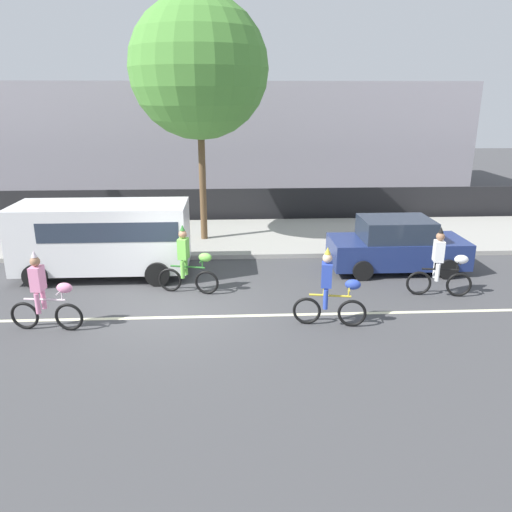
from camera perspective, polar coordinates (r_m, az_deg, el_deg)
name	(u,v)px	position (r m, az deg, el deg)	size (l,w,h in m)	color
ground_plane	(175,309)	(12.90, -9.22, -6.01)	(80.00, 80.00, 0.00)	#424244
road_centre_line	(173,317)	(12.44, -9.46, -6.92)	(36.00, 0.14, 0.01)	beige
sidewalk_curb	(193,237)	(18.99, -7.24, 2.11)	(60.00, 5.00, 0.15)	#9E9B93
fence_line	(197,205)	(21.65, -6.78, 5.78)	(40.00, 0.08, 1.40)	black
building_backdrop	(208,137)	(29.85, -5.53, 13.44)	(28.00, 8.00, 5.88)	#99939E
parade_cyclist_pink	(45,296)	(12.31, -23.01, -4.22)	(1.72, 0.51, 1.92)	black
parade_cyclist_lime	(188,264)	(13.60, -7.78, -0.87)	(1.69, 0.58, 1.92)	black
parade_cyclist_cobalt	(331,292)	(11.68, 8.55, -4.08)	(1.70, 0.54, 1.92)	black
parade_cyclist_zebra	(441,266)	(14.17, 20.42, -1.10)	(1.71, 0.53, 1.92)	black
parked_van_white	(105,234)	(15.40, -16.89, 2.43)	(5.00, 2.22, 2.18)	white
parked_car_navy	(396,246)	(15.91, 15.76, 1.13)	(4.10, 1.92, 1.64)	navy
street_tree_near_lamp	(199,69)	(17.89, -6.54, 20.51)	(4.69, 4.69, 8.24)	brown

